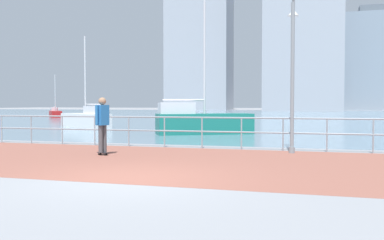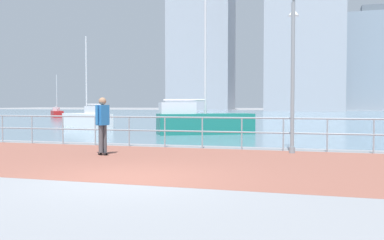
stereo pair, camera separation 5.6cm
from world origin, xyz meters
name	(u,v)px [view 1 (the left image)]	position (x,y,z in m)	size (l,w,h in m)	color
ground	(277,118)	(0.00, 40.00, 0.00)	(220.00, 220.00, 0.00)	gray
brick_paving	(171,161)	(0.00, 2.81, 0.00)	(28.00, 6.87, 0.01)	#935647
harbor_water	(283,115)	(0.00, 51.25, 0.00)	(180.00, 88.00, 0.00)	#6B899E
waterfront_railing	(202,127)	(0.00, 6.25, 0.77)	(25.25, 0.06, 1.12)	#8C99A3
lamppost	(293,60)	(3.11, 5.81, 2.97)	(0.36, 0.82, 5.37)	gray
skateboarder	(102,120)	(-2.44, 3.51, 1.07)	(0.41, 0.55, 1.77)	black
sailboat_red	(87,119)	(-10.63, 16.95, 0.58)	(4.39, 3.31, 6.05)	white
sailboat_navy	(55,113)	(-24.84, 34.75, 0.47)	(3.07, 3.40, 4.93)	#B21E1E
sailboat_ivory	(201,121)	(-1.81, 13.12, 0.66)	(5.08, 3.71, 6.96)	#197266
tower_beige	(199,48)	(-24.76, 100.37, 16.34)	(16.39, 10.57, 34.34)	#A3A8B2
tower_concrete	(303,23)	(1.92, 87.32, 19.02)	(16.18, 13.84, 39.71)	#A3A8B2
tower_slate	(371,62)	(17.79, 103.46, 11.80)	(14.89, 10.00, 25.25)	#8493A3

